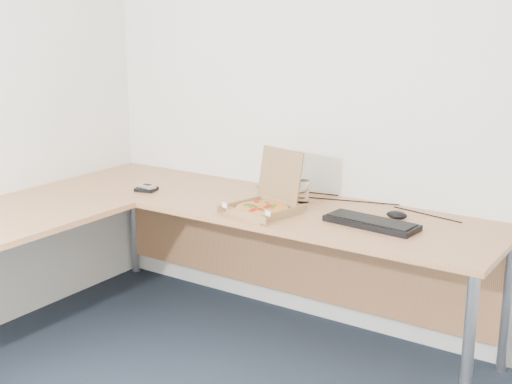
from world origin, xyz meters
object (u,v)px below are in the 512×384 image
Objects in this scene: keyboard at (371,223)px; wallet at (146,189)px; desk at (159,218)px; pizza_box at (264,205)px; drinking_glass at (303,191)px.

keyboard is 4.06× the size of wallet.
keyboard is (0.97, 0.37, 0.04)m from desk.
desk is 0.52m from pizza_box.
keyboard is at bearing -9.76° from wallet.
keyboard reaches higher than desk.
wallet reaches higher than desk.
desk is at bearing -131.87° from drinking_glass.
wallet is at bearing -161.55° from drinking_glass.
drinking_glass is (0.50, 0.56, 0.09)m from desk.
desk is at bearing -132.23° from pizza_box.
drinking_glass is (0.06, 0.27, 0.02)m from pizza_box.
desk is 21.71× the size of drinking_glass.
drinking_glass is at bearing 164.13° from keyboard.
pizza_box is at bearing -13.30° from wallet.
wallet is at bearing -165.04° from pizza_box.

